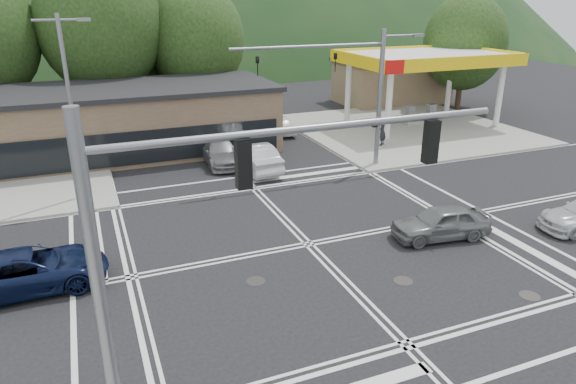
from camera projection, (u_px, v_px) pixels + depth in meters
name	position (u px, v px, depth m)	size (l,w,h in m)	color
ground	(308.00, 244.00, 21.47)	(120.00, 120.00, 0.00)	black
sidewalk_ne	(406.00, 129.00, 39.68)	(16.00, 16.00, 0.15)	gray
gas_station_canopy	(425.00, 61.00, 39.45)	(12.32, 8.34, 5.75)	silver
convenience_store	(391.00, 82.00, 49.43)	(10.00, 6.00, 3.80)	#846B4F
commercial_row	(85.00, 125.00, 32.65)	(24.00, 8.00, 4.00)	brown
hill_north	(118.00, 49.00, 99.32)	(252.00, 126.00, 140.00)	#173317
tree_n_b	(100.00, 24.00, 37.33)	(9.00, 9.00, 12.98)	#382619
tree_n_c	(196.00, 40.00, 40.25)	(7.60, 7.60, 10.87)	#382619
tree_n_e	(149.00, 29.00, 42.43)	(8.40, 8.40, 11.98)	#382619
tree_ne	(465.00, 43.00, 45.09)	(7.20, 7.20, 9.99)	#382619
streetlight_nw	(71.00, 100.00, 24.48)	(2.50, 0.25, 9.00)	slate
signal_mast_ne	(362.00, 83.00, 29.18)	(11.65, 0.30, 8.00)	slate
signal_mast_sw	(189.00, 242.00, 10.30)	(9.14, 0.28, 8.00)	slate
car_blue_west	(28.00, 271.00, 17.95)	(2.44, 5.30, 1.47)	black
car_grey_center	(441.00, 222.00, 21.81)	(1.70, 4.22, 1.44)	slate
car_queue_a	(254.00, 157.00, 30.25)	(1.75, 5.01, 1.65)	#B7B9BF
car_queue_b	(279.00, 124.00, 38.46)	(1.63, 4.05, 1.38)	white
car_northbound	(220.00, 152.00, 31.59)	(2.04, 5.03, 1.46)	slate
pedestrian	(382.00, 131.00, 34.78)	(0.70, 0.46, 1.91)	black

